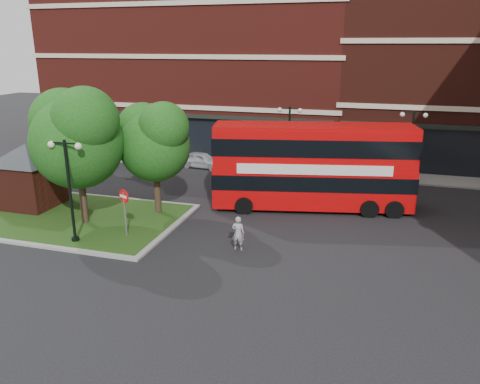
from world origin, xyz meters
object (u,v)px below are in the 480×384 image
(bus, at_px, (313,161))
(car_white, at_px, (381,170))
(woman, at_px, (238,233))
(car_silver, at_px, (202,160))

(bus, bearing_deg, car_white, 51.34)
(woman, height_order, car_silver, woman)
(bus, relative_size, car_white, 2.96)
(bus, xyz_separation_m, car_white, (3.83, 7.61, -2.15))
(car_silver, relative_size, car_white, 0.93)
(bus, height_order, car_white, bus)
(woman, relative_size, car_silver, 0.46)
(woman, height_order, car_white, woman)
(car_silver, bearing_deg, car_white, -81.42)
(car_white, bearing_deg, bus, 146.51)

